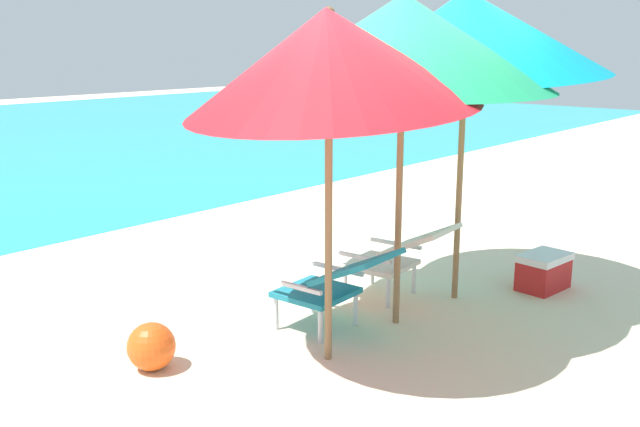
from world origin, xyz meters
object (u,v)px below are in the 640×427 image
(lounge_chair_right, at_px, (398,253))
(cooler_box, at_px, (543,271))
(lounge_chair_left, at_px, (335,281))
(beach_umbrella_center, at_px, (403,43))
(beach_ball, at_px, (151,346))
(beach_umbrella_left, at_px, (329,60))
(beach_umbrella_right, at_px, (466,35))

(lounge_chair_right, xyz_separation_m, cooler_box, (1.05, -0.81, -0.24))
(lounge_chair_left, distance_m, beach_umbrella_center, 1.78)
(beach_ball, relative_size, cooler_box, 0.64)
(beach_umbrella_center, height_order, beach_ball, beach_umbrella_center)
(beach_umbrella_center, distance_m, cooler_box, 2.50)
(beach_ball, bearing_deg, lounge_chair_left, -22.36)
(beach_umbrella_left, height_order, cooler_box, beach_umbrella_left)
(lounge_chair_right, bearing_deg, lounge_chair_left, -176.36)
(beach_ball, height_order, cooler_box, same)
(beach_umbrella_right, bearing_deg, beach_umbrella_center, 175.94)
(lounge_chair_right, bearing_deg, beach_ball, 167.92)
(lounge_chair_right, height_order, cooler_box, lounge_chair_right)
(beach_umbrella_center, xyz_separation_m, beach_ball, (-1.73, 0.75, -1.95))
(cooler_box, bearing_deg, beach_umbrella_center, 160.40)
(beach_umbrella_center, relative_size, cooler_box, 6.08)
(beach_umbrella_center, distance_m, beach_ball, 2.71)
(cooler_box, bearing_deg, lounge_chair_left, 158.77)
(lounge_chair_left, height_order, beach_umbrella_center, beach_umbrella_center)
(lounge_chair_right, relative_size, cooler_box, 1.84)
(lounge_chair_left, bearing_deg, beach_umbrella_right, -12.83)
(lounge_chair_right, distance_m, beach_umbrella_center, 1.78)
(cooler_box, bearing_deg, beach_umbrella_right, 145.91)
(beach_umbrella_center, xyz_separation_m, cooler_box, (1.48, -0.53, -1.94))
(lounge_chair_left, bearing_deg, beach_umbrella_left, -145.75)
(lounge_chair_right, relative_size, beach_umbrella_right, 0.31)
(lounge_chair_left, relative_size, cooler_box, 1.80)
(beach_umbrella_right, bearing_deg, lounge_chair_left, 167.17)
(lounge_chair_right, height_order, beach_umbrella_right, beach_umbrella_right)
(lounge_chair_left, distance_m, beach_umbrella_right, 2.18)
(lounge_chair_right, xyz_separation_m, beach_umbrella_right, (0.35, -0.34, 1.76))
(lounge_chair_right, bearing_deg, cooler_box, -37.75)
(beach_umbrella_left, xyz_separation_m, cooler_box, (2.33, -0.50, -1.84))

